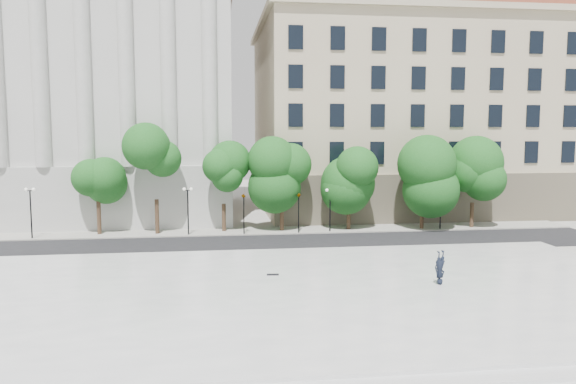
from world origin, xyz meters
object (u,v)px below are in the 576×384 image
traffic_light_west (244,194)px  skateboard (273,275)px  traffic_light_east (299,194)px  person_lying (440,280)px

traffic_light_west → skateboard: traffic_light_west is taller
traffic_light_east → person_lying: bearing=-74.6°
traffic_light_west → skateboard: bearing=-86.7°
traffic_light_east → person_lying: 20.15m
traffic_light_west → traffic_light_east: (4.91, 0.00, -0.04)m
traffic_light_east → traffic_light_west: bearing=-180.0°
person_lying → skateboard: size_ratio=2.64×
traffic_light_east → skateboard: bearing=-104.0°
person_lying → traffic_light_west: bearing=97.1°
traffic_light_west → traffic_light_east: size_ratio=1.01×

